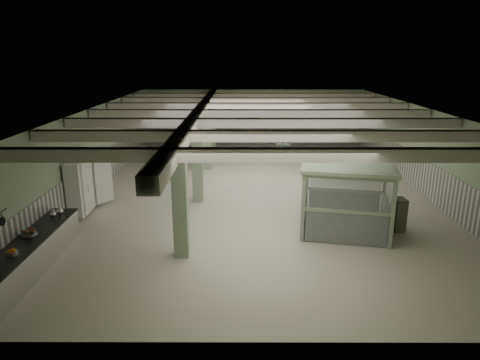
{
  "coord_description": "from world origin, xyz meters",
  "views": [
    {
      "loc": [
        -0.75,
        -17.56,
        5.75
      ],
      "look_at": [
        -0.79,
        -2.46,
        1.3
      ],
      "focal_mm": 32.0,
      "sensor_mm": 36.0,
      "label": 1
    }
  ],
  "objects_px": {
    "guard_booth": "(347,185)",
    "filing_cabinet": "(399,214)",
    "prep_counter": "(29,256)",
    "walkin_cooler": "(85,186)"
  },
  "relations": [
    {
      "from": "prep_counter",
      "to": "filing_cabinet",
      "type": "relative_size",
      "value": 4.56
    },
    {
      "from": "filing_cabinet",
      "to": "prep_counter",
      "type": "bearing_deg",
      "value": -168.93
    },
    {
      "from": "prep_counter",
      "to": "walkin_cooler",
      "type": "xyz_separation_m",
      "value": [
        -0.08,
        4.7,
        0.53
      ]
    },
    {
      "from": "prep_counter",
      "to": "filing_cabinet",
      "type": "bearing_deg",
      "value": 14.79
    },
    {
      "from": "guard_booth",
      "to": "filing_cabinet",
      "type": "relative_size",
      "value": 2.98
    },
    {
      "from": "prep_counter",
      "to": "guard_booth",
      "type": "xyz_separation_m",
      "value": [
        9.26,
        2.85,
        1.17
      ]
    },
    {
      "from": "guard_booth",
      "to": "filing_cabinet",
      "type": "distance_m",
      "value": 2.13
    },
    {
      "from": "prep_counter",
      "to": "guard_booth",
      "type": "relative_size",
      "value": 1.53
    },
    {
      "from": "prep_counter",
      "to": "walkin_cooler",
      "type": "distance_m",
      "value": 4.74
    },
    {
      "from": "walkin_cooler",
      "to": "filing_cabinet",
      "type": "height_order",
      "value": "walkin_cooler"
    }
  ]
}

